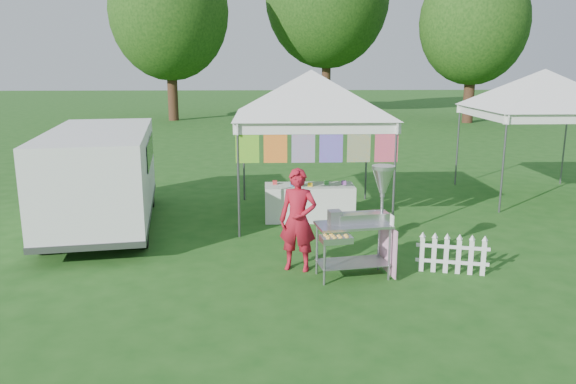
{
  "coord_description": "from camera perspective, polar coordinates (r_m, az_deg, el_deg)",
  "views": [
    {
      "loc": [
        -0.95,
        -7.85,
        3.12
      ],
      "look_at": [
        -0.57,
        0.94,
        1.1
      ],
      "focal_mm": 35.0,
      "sensor_mm": 36.0,
      "label": 1
    }
  ],
  "objects": [
    {
      "name": "canopy_main",
      "position": [
        11.39,
        2.39,
        12.25
      ],
      "size": [
        4.24,
        4.24,
        3.45
      ],
      "color": "#59595E",
      "rests_on": "ground"
    },
    {
      "name": "ground",
      "position": [
        8.5,
        4.19,
        -8.64
      ],
      "size": [
        120.0,
        120.0,
        0.0
      ],
      "primitive_type": "plane",
      "color": "#1C4F16",
      "rests_on": "ground"
    },
    {
      "name": "vendor",
      "position": [
        8.55,
        1.02,
        -2.87
      ],
      "size": [
        0.66,
        0.53,
        1.59
      ],
      "primitive_type": "imported",
      "rotation": [
        0.0,
        0.0,
        -0.29
      ],
      "color": "#A41425",
      "rests_on": "ground"
    },
    {
      "name": "donut_cart",
      "position": [
        8.3,
        7.87,
        -2.13
      ],
      "size": [
        1.21,
        0.98,
        1.67
      ],
      "rotation": [
        0.0,
        0.0,
        0.16
      ],
      "color": "gray",
      "rests_on": "ground"
    },
    {
      "name": "picket_fence",
      "position": [
        8.89,
        16.35,
        -6.2
      ],
      "size": [
        1.05,
        0.3,
        0.56
      ],
      "rotation": [
        0.0,
        0.0,
        -0.25
      ],
      "color": "white",
      "rests_on": "ground"
    },
    {
      "name": "tree_left",
      "position": [
        32.36,
        -12.0,
        17.48
      ],
      "size": [
        6.4,
        6.4,
        9.53
      ],
      "color": "#311E12",
      "rests_on": "ground"
    },
    {
      "name": "tree_right",
      "position": [
        31.86,
        18.38,
        16.02
      ],
      "size": [
        5.6,
        5.6,
        8.42
      ],
      "color": "#311E12",
      "rests_on": "ground"
    },
    {
      "name": "display_table",
      "position": [
        11.43,
        2.18,
        -1.06
      ],
      "size": [
        1.8,
        0.7,
        0.72
      ],
      "primitive_type": "cube",
      "color": "white",
      "rests_on": "ground"
    },
    {
      "name": "canopy_right",
      "position": [
        14.38,
        24.7,
        11.27
      ],
      "size": [
        4.24,
        4.24,
        3.45
      ],
      "color": "#59595E",
      "rests_on": "ground"
    },
    {
      "name": "cargo_van",
      "position": [
        11.45,
        -18.38,
        1.69
      ],
      "size": [
        2.49,
        4.78,
        1.89
      ],
      "rotation": [
        0.0,
        0.0,
        0.15
      ],
      "color": "white",
      "rests_on": "ground"
    }
  ]
}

